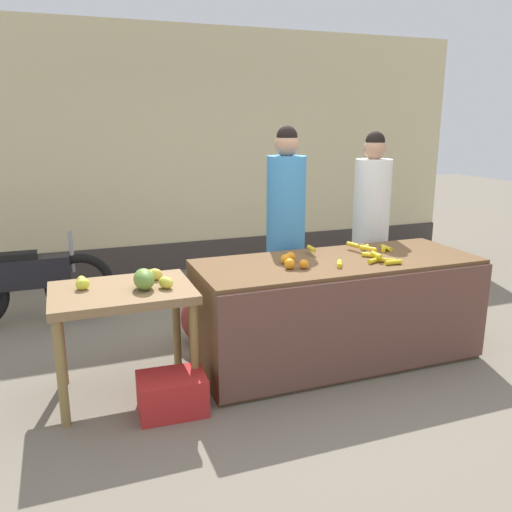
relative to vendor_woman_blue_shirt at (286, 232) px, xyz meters
The scene contains 12 objects.
ground_plane 1.16m from the vendor_woman_blue_shirt, 106.66° to the right, with size 24.00×24.00×0.00m, color #756B5B.
market_wall_back 2.53m from the vendor_woman_blue_shirt, 94.65° to the left, with size 7.44×0.23×3.00m.
fruit_stall_counter 0.87m from the vendor_woman_blue_shirt, 77.15° to the right, with size 2.23×0.87×0.83m.
side_table_wooden 1.67m from the vendor_woman_blue_shirt, 155.98° to the right, with size 0.95×0.69×0.78m.
banana_bunch_pile 0.80m from the vendor_woman_blue_shirt, 58.22° to the right, with size 0.71×0.59×0.07m.
orange_pile 0.75m from the vendor_woman_blue_shirt, 110.08° to the right, with size 0.18×0.28×0.08m.
mango_papaya_pile 1.56m from the vendor_woman_blue_shirt, 153.88° to the right, with size 0.66×0.36×0.14m.
vendor_woman_blue_shirt is the anchor object (origin of this frame).
vendor_woman_white_shirt 0.92m from the vendor_woman_blue_shirt, ahead, with size 0.34×0.34×1.79m.
parked_motorcycle 2.48m from the vendor_woman_blue_shirt, 155.97° to the left, with size 1.60×0.18×0.88m.
produce_crate 1.82m from the vendor_woman_blue_shirt, 140.60° to the right, with size 0.44×0.32×0.26m, color red.
produce_sack 1.05m from the vendor_woman_blue_shirt, behind, with size 0.36×0.30×0.44m, color maroon.
Camera 1 is at (-1.63, -3.49, 1.88)m, focal length 36.81 mm.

